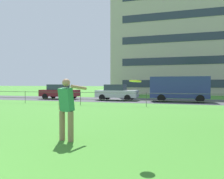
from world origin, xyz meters
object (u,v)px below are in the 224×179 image
car_silver_far_right (117,92)px  panel_van_left (179,88)px  person_thrower (67,107)px  car_maroon_far_left (59,92)px  frisbee (135,81)px  apartment_building_background (192,33)px

car_silver_far_right → panel_van_left: panel_van_left is taller
person_thrower → panel_van_left: bearing=79.8°
person_thrower → car_maroon_far_left: person_thrower is taller
frisbee → car_silver_far_right: (-5.16, 16.19, -0.88)m
apartment_building_background → car_maroon_far_left: bearing=-125.9°
car_silver_far_right → apartment_building_background: bearing=68.6°
person_thrower → panel_van_left: panel_van_left is taller
frisbee → car_maroon_far_left: size_ratio=0.09×
panel_van_left → apartment_building_background: size_ratio=0.20×
car_silver_far_right → frisbee: bearing=-72.3°
car_maroon_far_left → person_thrower: bearing=-58.8°
person_thrower → car_maroon_far_left: 18.10m
car_maroon_far_left → apartment_building_background: size_ratio=0.16×
frisbee → panel_van_left: bearing=87.6°
person_thrower → car_silver_far_right: person_thrower is taller
person_thrower → car_silver_far_right: size_ratio=0.43×
car_maroon_far_left → panel_van_left: 12.17m
car_maroon_far_left → apartment_building_background: (13.77, 19.01, 9.25)m
person_thrower → frisbee: (2.10, -0.71, 0.72)m
car_silver_far_right → apartment_building_background: 22.43m
person_thrower → apartment_building_background: apartment_building_background is taller
person_thrower → apartment_building_background: size_ratio=0.07×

